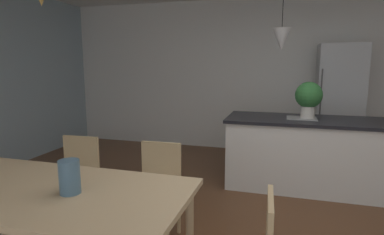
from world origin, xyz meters
The scene contains 9 objects.
wall_back_kitchen centered at (0.00, 3.26, 1.35)m, with size 10.00×0.12×2.70m, color white.
dining_table centered at (-1.48, -0.93, 0.69)m, with size 1.91×0.97×0.75m.
chair_far_right centered at (-1.06, -0.08, 0.47)m, with size 0.41×0.41×0.87m.
chair_far_left centered at (-1.92, -0.08, 0.47)m, with size 0.42×0.42×0.87m.
kitchen_island centered at (0.35, 1.57, 0.46)m, with size 2.08×0.82×0.91m.
refrigerator centered at (0.83, 2.86, 0.94)m, with size 0.68×0.67×1.88m.
pendant_over_island_main centered at (-0.06, 1.57, 1.88)m, with size 0.23×0.23×0.96m.
potted_plant_on_island centered at (0.30, 1.57, 1.17)m, with size 0.33×0.33×0.46m.
vase_on_dining_table centered at (-1.29, -0.95, 0.87)m, with size 0.13×0.13×0.22m.
Camera 1 is at (0.02, -2.61, 1.59)m, focal length 29.90 mm.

